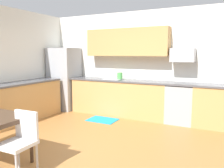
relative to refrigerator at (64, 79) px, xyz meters
name	(u,v)px	position (x,y,z in m)	size (l,w,h in m)	color
ground_plane	(85,149)	(2.18, -2.22, -0.89)	(12.00, 12.00, 0.00)	#9E6B38
wall_back	(140,64)	(2.18, 0.43, 0.46)	(5.80, 0.10, 2.70)	silver
cabinet_run_back	(119,98)	(1.72, 0.08, -0.44)	(2.58, 0.60, 0.90)	tan
cabinet_run_back_right	(217,107)	(4.09, 0.08, -0.44)	(0.97, 0.60, 0.90)	tan
cabinet_run_left	(24,102)	(-0.12, -1.42, -0.44)	(0.60, 2.00, 0.90)	tan
countertop_back	(135,81)	(2.18, 0.08, 0.03)	(4.80, 0.64, 0.04)	#4C4C51
countertop_left	(23,83)	(-0.12, -1.42, 0.03)	(0.64, 2.00, 0.04)	#4C4C51
upper_cabinets_back	(127,42)	(1.88, 0.21, 1.01)	(2.20, 0.34, 0.70)	tan
refrigerator	(64,79)	(0.00, 0.00, 0.00)	(0.76, 0.70, 1.77)	#9EA0A5
oven_range	(180,104)	(3.31, 0.08, -0.43)	(0.60, 0.60, 0.91)	#999BA0
microwave	(183,55)	(3.31, 0.18, 0.69)	(0.54, 0.36, 0.32)	#9EA0A5
sink_basin	(113,81)	(1.56, 0.08, -0.01)	(0.48, 0.40, 0.14)	#A5A8AD
sink_faucet	(116,75)	(1.56, 0.26, 0.15)	(0.02, 0.02, 0.24)	#B2B5BA
chair_near_table	(21,138)	(1.88, -3.28, -0.38)	(0.41, 0.41, 0.85)	white
floor_mat	(103,120)	(1.59, -0.57, -0.88)	(0.70, 0.50, 0.01)	#198CBF
kettle	(120,76)	(1.73, 0.13, 0.13)	(0.14, 0.14, 0.20)	#4CA54C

